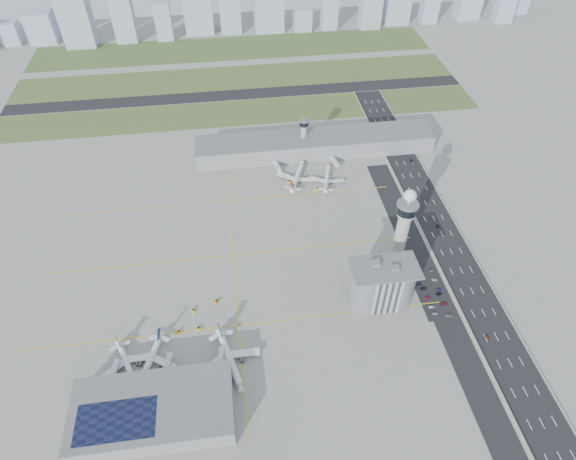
{
  "coord_description": "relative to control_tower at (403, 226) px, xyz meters",
  "views": [
    {
      "loc": [
        -33.65,
        -206.19,
        250.3
      ],
      "look_at": [
        0.0,
        35.0,
        15.0
      ],
      "focal_mm": 30.0,
      "sensor_mm": 36.0,
      "label": 1
    }
  ],
  "objects": [
    {
      "name": "terminal_pier",
      "position": [
        -32.0,
        140.0,
        -27.14
      ],
      "size": [
        210.0,
        32.0,
        15.8
      ],
      "color": "gray",
      "rests_on": "ground"
    },
    {
      "name": "skyline_bldg_4",
      "position": [
        -276.47,
        407.19,
        -4.86
      ],
      "size": [
        35.81,
        28.65,
        60.36
      ],
      "primitive_type": "cube",
      "color": "#9EADC1",
      "rests_on": "ground"
    },
    {
      "name": "parking_lot",
      "position": [
        16.0,
        -30.0,
        -34.99
      ],
      "size": [
        20.0,
        44.0,
        0.1
      ],
      "primitive_type": "cube",
      "color": "black",
      "rests_on": "ground"
    },
    {
      "name": "car_hw_4",
      "position": [
        36.24,
        172.1,
        -34.47
      ],
      "size": [
        1.66,
        3.46,
        1.14
      ],
      "primitive_type": "imported",
      "rotation": [
        0.0,
        0.0,
        0.09
      ],
      "color": "gray",
      "rests_on": "ground"
    },
    {
      "name": "car_lot_4",
      "position": [
        10.01,
        -22.06,
        -34.47
      ],
      "size": [
        3.43,
        1.58,
        1.14
      ],
      "primitive_type": "imported",
      "rotation": [
        0.0,
        0.0,
        1.64
      ],
      "color": "navy",
      "rests_on": "ground"
    },
    {
      "name": "tug_2",
      "position": [
        -136.78,
        -37.29,
        -34.19
      ],
      "size": [
        2.95,
        3.47,
        1.71
      ],
      "primitive_type": null,
      "rotation": [
        0.0,
        0.0,
        0.38
      ],
      "color": "yellow",
      "rests_on": "ground"
    },
    {
      "name": "landside_road",
      "position": [
        18.0,
        -18.0,
        -35.0
      ],
      "size": [
        18.0,
        260.0,
        0.08
      ],
      "primitive_type": "cube",
      "color": "black",
      "rests_on": "ground"
    },
    {
      "name": "car_lot_10",
      "position": [
        21.62,
        -19.97,
        -34.48
      ],
      "size": [
        4.19,
        2.29,
        1.11
      ],
      "primitive_type": "imported",
      "rotation": [
        0.0,
        0.0,
        1.46
      ],
      "color": "silver",
      "rests_on": "ground"
    },
    {
      "name": "taxiway_line_v",
      "position": [
        -112.0,
        22.0,
        -35.04
      ],
      "size": [
        0.6,
        260.0,
        0.01
      ],
      "primitive_type": "cube",
      "color": "yellow",
      "rests_on": "ground"
    },
    {
      "name": "grass_strip_2",
      "position": [
        -92.0,
        372.0,
        -35.0
      ],
      "size": [
        480.0,
        70.0,
        0.08
      ],
      "primitive_type": "cube",
      "color": "#47622E",
      "rests_on": "ground"
    },
    {
      "name": "airplane_far_b",
      "position": [
        -29.51,
        96.22,
        -30.16
      ],
      "size": [
        37.8,
        41.45,
        9.75
      ],
      "primitive_type": null,
      "rotation": [
        0.0,
        0.0,
        1.3
      ],
      "color": "white",
      "rests_on": "ground"
    },
    {
      "name": "skyline_bldg_5",
      "position": [
        -222.11,
        411.66,
        -1.6
      ],
      "size": [
        25.49,
        20.39,
        66.89
      ],
      "primitive_type": "cube",
      "color": "#9EADC1",
      "rests_on": "ground"
    },
    {
      "name": "grass_strip_1",
      "position": [
        -92.0,
        292.0,
        -35.0
      ],
      "size": [
        480.0,
        60.0,
        0.08
      ],
      "primitive_type": "cube",
      "color": "#516731",
      "rests_on": "ground"
    },
    {
      "name": "skyline_bldg_2",
      "position": [
        -363.25,
        422.16,
        -21.65
      ],
      "size": [
        22.81,
        18.25,
        26.79
      ],
      "primitive_type": "cube",
      "color": "#9EADC1",
      "rests_on": "ground"
    },
    {
      "name": "car_hw_2",
      "position": [
        49.83,
        113.75,
        -34.43
      ],
      "size": [
        2.35,
        4.53,
        1.22
      ],
      "primitive_type": "imported",
      "rotation": [
        0.0,
        0.0,
        0.08
      ],
      "color": "#16204A",
      "rests_on": "ground"
    },
    {
      "name": "tug_0",
      "position": [
        -148.85,
        -38.37,
        -34.22
      ],
      "size": [
        2.98,
        3.4,
        1.65
      ],
      "primitive_type": null,
      "rotation": [
        0.0,
        0.0,
        0.45
      ],
      "color": "orange",
      "rests_on": "ground"
    },
    {
      "name": "skyline_bldg_9",
      "position": [
        -41.73,
        424.32,
        -3.99
      ],
      "size": [
        36.96,
        29.57,
        62.11
      ],
      "primitive_type": "cube",
      "color": "#9EADC1",
      "rests_on": "ground"
    },
    {
      "name": "car_hw_1",
      "position": [
        42.57,
        30.35,
        -34.45
      ],
      "size": [
        1.35,
        3.64,
        1.19
      ],
      "primitive_type": "imported",
      "rotation": [
        0.0,
        0.0,
        0.02
      ],
      "color": "black",
      "rests_on": "ground"
    },
    {
      "name": "jet_bridge_far_1",
      "position": [
        -20.0,
        124.0,
        -32.19
      ],
      "size": [
        5.39,
        14.31,
        5.7
      ],
      "primitive_type": null,
      "rotation": [
        0.0,
        0.0,
        -1.4
      ],
      "color": "silver",
      "rests_on": "ground"
    },
    {
      "name": "jet_bridge_far_0",
      "position": [
        -70.0,
        124.0,
        -32.19
      ],
      "size": [
        5.39,
        14.31,
        5.7
      ],
      "primitive_type": null,
      "rotation": [
        0.0,
        0.0,
        -1.4
      ],
      "color": "silver",
      "rests_on": "ground"
    },
    {
      "name": "skyline_bldg_12",
      "position": [
        90.17,
        413.29,
        -11.6
      ],
      "size": [
        26.14,
        20.92,
        46.89
      ],
      "primitive_type": "cube",
      "color": "#9EADC1",
      "rests_on": "ground"
    },
    {
      "name": "car_hw_0",
      "position": [
        36.75,
        -68.26,
        -34.41
      ],
      "size": [
        2.06,
        3.88,
        1.26
      ],
      "primitive_type": "imported",
      "rotation": [
        0.0,
        0.0,
        0.16
      ],
      "color": "#9F3714",
      "rests_on": "ground"
    },
    {
      "name": "tug_3",
      "position": [
        -124.97,
        -17.74,
        -34.23
      ],
      "size": [
        3.3,
        3.33,
        1.61
      ],
      "primitive_type": null,
      "rotation": [
        0.0,
        0.0,
        2.37
      ],
      "color": "#D57F00",
      "rests_on": "ground"
    },
    {
      "name": "jet_bridge_near_0",
      "position": [
        -185.0,
        -69.0,
        -32.19
      ],
      "size": [
        5.39,
        14.31,
        5.7
      ],
      "primitive_type": null,
      "rotation": [
        0.0,
        0.0,
        1.4
      ],
      "color": "silver",
      "rests_on": "ground"
    },
    {
      "name": "control_tower",
      "position": [
        0.0,
        0.0,
        0.0
      ],
      "size": [
        14.0,
        14.0,
        64.5
      ],
      "color": "#ADAAA5",
      "rests_on": "ground"
    },
    {
      "name": "ground",
      "position": [
        -72.0,
        -8.0,
        -35.04
      ],
      "size": [
        1000.0,
        1000.0,
        0.0
      ],
      "primitive_type": "plane",
      "color": "#9F9D94"
    },
    {
      "name": "skyline_bldg_3",
      "position": [
        -324.58,
        423.35,
        -16.58
      ],
      "size": [
        32.3,
        25.84,
        36.93
      ],
      "primitive_type": "cube",
      "color": "#9EADC1",
      "rests_on": "ground"
    },
    {
      "name": "taxiway_line_h_0",
      "position": [
        -112.0,
        -38.0,
        -35.04
      ],
      "size": [
        260.0,
        0.6,
        0.01
      ],
      "primitive_type": "cube",
      "color": "yellow",
      "rests_on": "ground"
    },
    {
      "name": "grass_strip_0",
      "position": [
        -92.0,
        217.0,
        -35.0
      ],
      "size": [
        480.0,
        50.0,
        0.08
      ],
      "primitive_type": "cube",
      "color": "#475A2B",
      "rests_on": "ground"
    },
    {
      "name": "airplane_far_a",
      "position": [
        -53.5,
        102.41,
        -29.22
      ],
      "size": [
        48.0,
        51.54,
        11.64
      ],
      "primitive_type": null,
      "rotation": [
        0.0,
        0.0,
        1.2
      ],
      "color": "white",
      "rests_on": "ground"
    },
    {
      "name": "airplane_near_c",
      "position": [
        -118.35,
        -63.87,
        -28.94
      ],
      "size": [
        47.11,
        51.72,
        12.2
      ],
      "primitive_type": null,
      "rotation": [
        0.0,
        0.0,
        -1.31
      ],
      "color": "white",
      "rests_on": "ground"
    },
    {
      "name": "tug_5",
      "position": [
        -39.38,
        86.17,
        -34.12
      ],
      "size": [
        3.54,
        3.84,
        1.84
      ],
      "primitive_type": null,
      "rotation": [
        0.0,
        0.0,
        2.57
      ],
      "color": "yellow",
      "rests_on": "ground"
    },
    {
      "name": "barrier_right",
      "position": [
        57.0,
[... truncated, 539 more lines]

